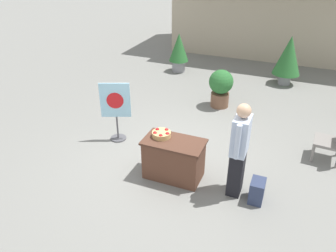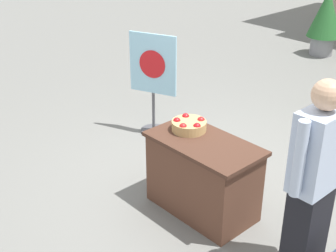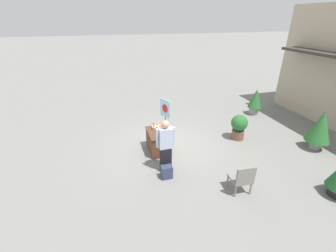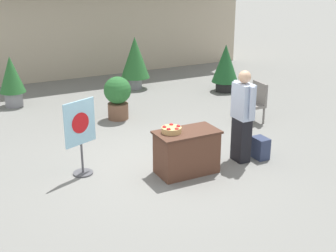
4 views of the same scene
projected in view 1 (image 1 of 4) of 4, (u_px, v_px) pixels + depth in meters
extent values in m
plane|color=slate|center=(171.00, 158.00, 6.91)|extent=(120.00, 120.00, 0.00)
cube|color=brown|center=(174.00, 160.00, 6.19)|extent=(1.07, 0.59, 0.76)
cube|color=#492C20|center=(174.00, 142.00, 6.00)|extent=(1.14, 0.63, 0.04)
cylinder|color=tan|center=(162.00, 134.00, 6.11)|extent=(0.35, 0.35, 0.10)
sphere|color=red|center=(167.00, 134.00, 6.03)|extent=(0.08, 0.08, 0.08)
sphere|color=red|center=(167.00, 130.00, 6.16)|extent=(0.08, 0.08, 0.08)
sphere|color=red|center=(157.00, 130.00, 6.17)|extent=(0.08, 0.08, 0.08)
sphere|color=red|center=(155.00, 133.00, 6.06)|extent=(0.08, 0.08, 0.08)
sphere|color=red|center=(161.00, 136.00, 5.98)|extent=(0.08, 0.08, 0.08)
cube|color=black|center=(236.00, 173.00, 5.77)|extent=(0.24, 0.34, 0.85)
cube|color=silver|center=(241.00, 136.00, 5.40)|extent=(0.26, 0.42, 0.67)
sphere|color=tan|center=(244.00, 111.00, 5.18)|extent=(0.24, 0.24, 0.24)
cylinder|color=silver|center=(238.00, 142.00, 5.18)|extent=(0.09, 0.09, 0.62)
cylinder|color=silver|center=(244.00, 127.00, 5.60)|extent=(0.09, 0.09, 0.62)
cube|color=#2D3856|center=(257.00, 191.00, 5.68)|extent=(0.24, 0.34, 0.42)
cylinder|color=#4C4C51|center=(118.00, 138.00, 7.58)|extent=(0.36, 0.36, 0.03)
cylinder|color=#4C4C51|center=(117.00, 127.00, 7.44)|extent=(0.04, 0.04, 0.55)
cube|color=#99D1EA|center=(115.00, 100.00, 7.11)|extent=(0.62, 0.28, 0.80)
cylinder|color=red|center=(115.00, 101.00, 7.09)|extent=(0.34, 0.15, 0.37)
cylinder|color=gray|center=(313.00, 154.00, 6.70)|extent=(0.05, 0.05, 0.38)
cylinder|color=gray|center=(315.00, 143.00, 7.07)|extent=(0.05, 0.05, 0.38)
cube|color=gray|center=(328.00, 142.00, 6.69)|extent=(0.59, 0.59, 0.06)
cylinder|color=gray|center=(179.00, 66.00, 11.50)|extent=(0.46, 0.46, 0.38)
cone|color=#28662D|center=(179.00, 47.00, 11.17)|extent=(0.67, 0.67, 0.95)
cylinder|color=brown|center=(220.00, 100.00, 9.02)|extent=(0.49, 0.49, 0.39)
sphere|color=#28662D|center=(221.00, 82.00, 8.76)|extent=(0.66, 0.66, 0.66)
cylinder|color=gray|center=(284.00, 79.00, 10.47)|extent=(0.38, 0.38, 0.34)
cone|color=#28662D|center=(289.00, 55.00, 10.09)|extent=(0.85, 0.85, 1.20)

